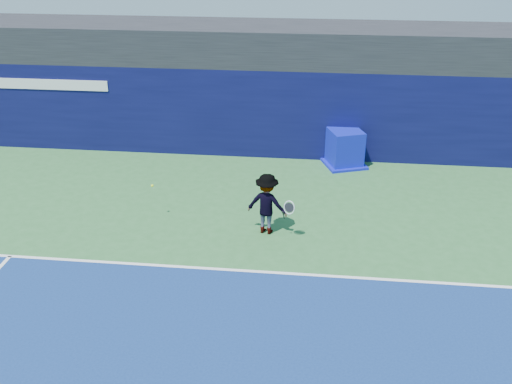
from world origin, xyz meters
TOP-DOWN VIEW (x-y plane):
  - ground at (0.00, 0.00)m, footprint 80.00×80.00m
  - baseline at (0.00, 3.00)m, footprint 24.00×0.10m
  - stadium_band at (0.00, 11.50)m, footprint 36.00×3.00m
  - back_wall_assembly at (-0.00, 10.50)m, footprint 36.00×1.03m
  - equipment_cart at (3.25, 9.68)m, footprint 1.62×1.62m
  - tennis_player at (1.11, 4.91)m, footprint 1.32×0.83m
  - tennis_ball at (-2.03, 5.37)m, footprint 0.07×0.07m

SIDE VIEW (x-z plane):
  - ground at x=0.00m, z-range 0.00..0.00m
  - baseline at x=0.00m, z-range 0.01..0.01m
  - equipment_cart at x=3.25m, z-range -0.05..1.16m
  - tennis_player at x=1.11m, z-range 0.00..1.64m
  - tennis_ball at x=-2.03m, z-range 0.92..0.99m
  - back_wall_assembly at x=0.00m, z-range 0.00..3.00m
  - stadium_band at x=0.00m, z-range 3.00..4.20m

